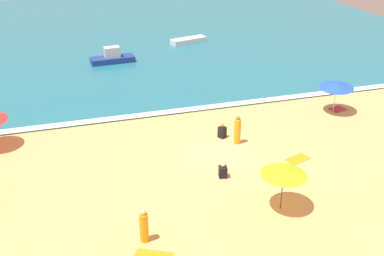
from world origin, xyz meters
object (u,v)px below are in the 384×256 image
at_px(beachgoer_3, 223,171).
at_px(small_boat_0, 188,40).
at_px(beach_umbrella_0, 337,85).
at_px(beach_umbrella_2, 284,171).
at_px(beachgoer_5, 144,226).
at_px(beachgoer_6, 237,131).
at_px(small_boat_1, 112,57).
at_px(beachgoer_2, 222,132).

height_order(beachgoer_3, small_boat_0, beachgoer_3).
xyz_separation_m(beach_umbrella_0, beach_umbrella_2, (-8.25, -8.85, 0.09)).
xyz_separation_m(beachgoer_5, beachgoer_6, (6.89, 7.00, 0.07)).
xyz_separation_m(beachgoer_6, small_boat_0, (3.25, 20.86, -0.46)).
height_order(beach_umbrella_2, beachgoer_6, beach_umbrella_2).
distance_m(beach_umbrella_0, small_boat_1, 19.24).
height_order(beach_umbrella_0, beachgoer_3, beach_umbrella_0).
relative_size(beach_umbrella_0, beachgoer_5, 2.01).
height_order(beachgoer_2, beachgoer_5, beachgoer_5).
bearing_deg(beachgoer_5, beach_umbrella_0, 32.37).
distance_m(beachgoer_2, beachgoer_6, 1.17).
relative_size(beach_umbrella_0, beach_umbrella_2, 1.25).
xyz_separation_m(beach_umbrella_0, beachgoer_5, (-14.65, -9.28, -1.18)).
xyz_separation_m(beachgoer_2, beachgoer_6, (0.58, -0.92, 0.42)).
relative_size(beachgoer_6, small_boat_0, 0.46).
xyz_separation_m(beachgoer_2, beachgoer_5, (-6.31, -7.93, 0.35)).
bearing_deg(small_boat_1, beach_umbrella_0, -49.42).
relative_size(beach_umbrella_2, beachgoer_2, 2.86).
bearing_deg(small_boat_0, beach_umbrella_2, -97.77).
distance_m(beach_umbrella_0, beachgoer_6, 8.16).
relative_size(beachgoer_6, small_boat_1, 0.45).
bearing_deg(beachgoer_5, beach_umbrella_2, 3.87).
height_order(beach_umbrella_0, beachgoer_6, beach_umbrella_0).
distance_m(beachgoer_2, beachgoer_5, 10.14).
bearing_deg(beachgoer_2, beach_umbrella_0, 9.25).
bearing_deg(beach_umbrella_2, beachgoer_5, -176.13).
xyz_separation_m(beachgoer_3, small_boat_1, (-2.66, 20.12, 0.19)).
bearing_deg(beachgoer_5, small_boat_1, 84.83).
distance_m(beach_umbrella_2, beachgoer_3, 4.03).
bearing_deg(small_boat_0, beachgoer_2, -100.88).
distance_m(beach_umbrella_0, beach_umbrella_2, 12.10).
height_order(beach_umbrella_0, small_boat_1, beach_umbrella_0).
bearing_deg(beachgoer_3, beachgoer_6, 57.55).
bearing_deg(small_boat_1, beachgoer_5, -95.17).
relative_size(beachgoer_5, small_boat_0, 0.42).
height_order(beach_umbrella_2, beachgoer_2, beach_umbrella_2).
distance_m(small_boat_0, small_boat_1, 8.93).
distance_m(beachgoer_2, small_boat_1, 16.47).
distance_m(beachgoer_3, small_boat_0, 24.70).
height_order(beach_umbrella_0, beach_umbrella_2, beach_umbrella_2).
height_order(beach_umbrella_2, beachgoer_5, beach_umbrella_2).
distance_m(beach_umbrella_0, beachgoer_3, 11.39).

